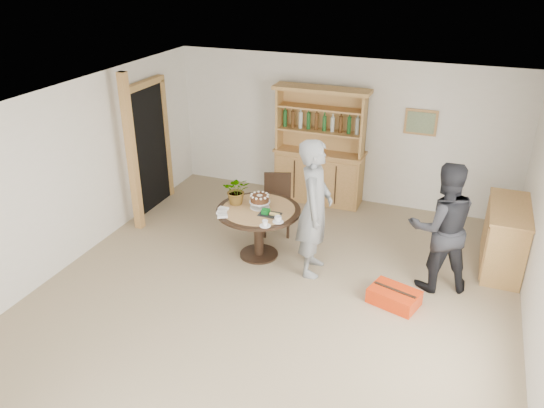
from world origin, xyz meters
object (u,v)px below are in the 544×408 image
at_px(adult_person, 442,227).
at_px(red_suitcase, 394,297).
at_px(teen_boy, 315,208).
at_px(dining_chair, 277,200).
at_px(sideboard, 505,238).
at_px(dining_table, 259,219).
at_px(hutch, 320,164).

height_order(adult_person, red_suitcase, adult_person).
height_order(teen_boy, red_suitcase, teen_boy).
height_order(dining_chair, red_suitcase, dining_chair).
distance_m(sideboard, adult_person, 1.23).
bearing_deg(dining_table, adult_person, 2.69).
distance_m(dining_table, red_suitcase, 2.16).
distance_m(adult_person, red_suitcase, 1.07).
bearing_deg(hutch, red_suitcase, -56.04).
xyz_separation_m(dining_table, red_suitcase, (2.05, -0.49, -0.50)).
height_order(dining_table, adult_person, adult_person).
relative_size(dining_table, red_suitcase, 1.74).
height_order(teen_boy, adult_person, teen_boy).
bearing_deg(red_suitcase, teen_boy, 179.07).
distance_m(dining_table, adult_person, 2.49).
height_order(hutch, red_suitcase, hutch).
relative_size(teen_boy, red_suitcase, 2.78).
xyz_separation_m(hutch, dining_table, (-0.26, -2.16, -0.08)).
xyz_separation_m(hutch, red_suitcase, (1.78, -2.65, -0.59)).
bearing_deg(teen_boy, adult_person, -90.23).
bearing_deg(dining_table, hutch, 83.05).
relative_size(dining_chair, adult_person, 0.54).
xyz_separation_m(teen_boy, adult_person, (1.62, 0.22, -0.08)).
relative_size(hutch, adult_person, 1.16).
height_order(sideboard, dining_table, sideboard).
bearing_deg(teen_boy, sideboard, -75.19).
bearing_deg(hutch, sideboard, -22.21).
bearing_deg(hutch, dining_table, -96.95).
relative_size(hutch, sideboard, 1.62).
relative_size(dining_table, teen_boy, 0.63).
relative_size(hutch, teen_boy, 1.06).
xyz_separation_m(hutch, sideboard, (3.04, -1.24, -0.22)).
bearing_deg(adult_person, hutch, -64.18).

